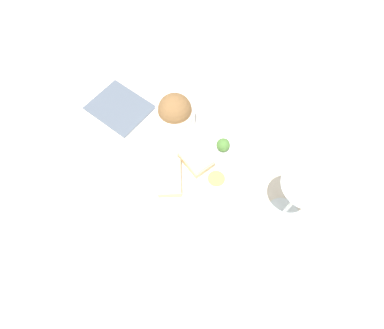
{
  "coord_description": "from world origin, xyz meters",
  "views": [
    {
      "loc": [
        0.25,
        -0.18,
        0.63
      ],
      "look_at": [
        0.0,
        0.0,
        0.03
      ],
      "focal_mm": 28.0,
      "sensor_mm": 36.0,
      "label": 1
    }
  ],
  "objects": [
    {
      "name": "cheese_toast_near",
      "position": [
        -0.01,
        -0.06,
        0.03
      ],
      "size": [
        0.1,
        0.09,
        0.03
      ],
      "color": "#D1B27F",
      "rests_on": "dinner_plate"
    },
    {
      "name": "sauce_ramekin",
      "position": [
        0.06,
        0.02,
        0.03
      ],
      "size": [
        0.05,
        0.05,
        0.03
      ],
      "color": "beige",
      "rests_on": "dinner_plate"
    },
    {
      "name": "wine_glass",
      "position": [
        0.2,
        0.1,
        0.11
      ],
      "size": [
        0.09,
        0.09,
        0.16
      ],
      "color": "silver",
      "rests_on": "ground_plane"
    },
    {
      "name": "garnish",
      "position": [
        -0.0,
        0.09,
        0.03
      ],
      "size": [
        0.03,
        0.03,
        0.03
      ],
      "color": "#477533",
      "rests_on": "dinner_plate"
    },
    {
      "name": "salad_bowl",
      "position": [
        -0.13,
        0.04,
        0.05
      ],
      "size": [
        0.1,
        0.1,
        0.09
      ],
      "color": "silver",
      "rests_on": "dinner_plate"
    },
    {
      "name": "napkin",
      "position": [
        -0.26,
        -0.04,
        0.0
      ],
      "size": [
        0.18,
        0.16,
        0.01
      ],
      "color": "#4C5666",
      "rests_on": "ground_plane"
    },
    {
      "name": "ground_plane",
      "position": [
        0.0,
        0.0,
        0.0
      ],
      "size": [
        4.0,
        4.0,
        0.0
      ],
      "primitive_type": "plane",
      "color": "beige"
    },
    {
      "name": "cheese_toast_far",
      "position": [
        -0.01,
        0.02,
        0.03
      ],
      "size": [
        0.07,
        0.06,
        0.03
      ],
      "color": "#D1B27F",
      "rests_on": "dinner_plate"
    },
    {
      "name": "dinner_plate",
      "position": [
        0.0,
        0.0,
        0.01
      ],
      "size": [
        0.31,
        0.31,
        0.01
      ],
      "color": "white",
      "rests_on": "ground_plane"
    }
  ]
}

